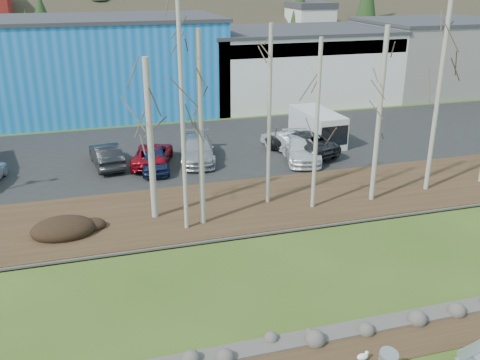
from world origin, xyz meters
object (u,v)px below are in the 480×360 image
object	(u,v)px
car_7	(301,149)
van_white	(319,127)
seagull	(363,356)
car_2	(153,154)
car_4	(154,159)
car_6	(300,142)
car_1	(106,155)
bench_damaged	(475,356)
car_5	(284,141)
car_3	(197,149)

from	to	relation	value
car_7	van_white	size ratio (longest dim) A/B	0.97
seagull	car_2	size ratio (longest dim) A/B	0.10
seagull	car_4	size ratio (longest dim) A/B	0.11
car_2	car_4	distance (m)	1.12
car_6	van_white	size ratio (longest dim) A/B	1.08
seagull	car_6	size ratio (longest dim) A/B	0.08
car_1	bench_damaged	bearing A→B (deg)	107.49
car_2	car_6	bearing A→B (deg)	-167.95
car_5	car_6	size ratio (longest dim) A/B	0.71
car_7	car_2	bearing A→B (deg)	-177.97
car_7	car_5	bearing A→B (deg)	111.75
car_5	van_white	world-z (taller)	van_white
car_5	van_white	bearing A→B (deg)	-173.10
car_1	car_4	distance (m)	3.28
car_1	car_6	size ratio (longest dim) A/B	0.79
bench_damaged	car_7	world-z (taller)	car_7
car_1	van_white	size ratio (longest dim) A/B	0.85
seagull	car_5	xyz separation A→B (m)	(5.31, 21.13, 0.63)
bench_damaged	car_1	xyz separation A→B (m)	(-10.14, 22.41, 0.53)
seagull	car_5	distance (m)	21.79
bench_damaged	car_2	xyz separation A→B (m)	(-7.25, 21.92, 0.46)
seagull	car_6	distance (m)	21.04
bench_damaged	seagull	world-z (taller)	bench_damaged
seagull	car_5	size ratio (longest dim) A/B	0.11
car_2	car_5	world-z (taller)	car_5
van_white	car_4	bearing A→B (deg)	-171.58
bench_damaged	car_1	bearing A→B (deg)	100.40
car_1	car_7	world-z (taller)	car_7
seagull	car_7	world-z (taller)	car_7
bench_damaged	car_2	size ratio (longest dim) A/B	0.34
car_2	car_3	bearing A→B (deg)	-165.56
van_white	car_5	bearing A→B (deg)	-164.65
car_6	van_white	world-z (taller)	van_white
car_3	car_5	xyz separation A→B (m)	(6.28, 0.44, -0.10)
seagull	car_7	xyz separation A→B (m)	(5.66, 18.94, 0.71)
car_4	van_white	bearing A→B (deg)	16.42
car_1	car_5	bearing A→B (deg)	172.61
car_5	car_7	world-z (taller)	car_7
car_2	bench_damaged	bearing A→B (deg)	124.01
van_white	car_2	bearing A→B (deg)	-176.64
car_1	car_3	bearing A→B (deg)	167.73
bench_damaged	car_3	distance (m)	22.29
car_3	car_7	size ratio (longest dim) A/B	1.03
seagull	car_4	world-z (taller)	car_4
car_6	car_2	bearing A→B (deg)	-21.59
car_1	car_6	bearing A→B (deg)	168.15
bench_damaged	car_3	bearing A→B (deg)	87.21
car_1	car_7	bearing A→B (deg)	162.68
bench_damaged	seagull	xyz separation A→B (m)	(-3.34, 1.17, -0.17)
bench_damaged	car_4	xyz separation A→B (m)	(-7.29, 20.80, 0.49)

